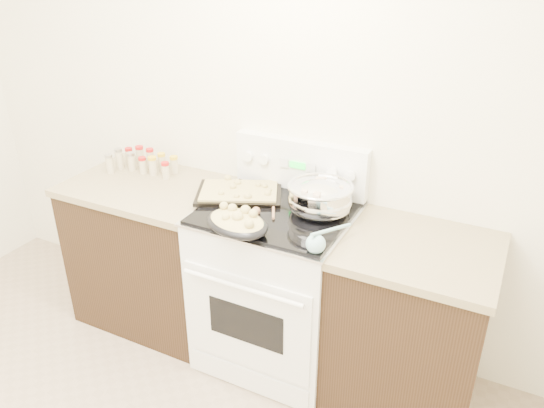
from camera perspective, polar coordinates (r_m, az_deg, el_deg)
The scene contains 9 objects.
counter_left at distance 3.35m, azimuth -12.36°, elevation -5.01°, with size 0.93×0.67×0.92m.
counter_right at distance 2.79m, azimuth 14.46°, elevation -12.52°, with size 0.73×0.67×0.92m.
kitchen_range at distance 2.94m, azimuth 0.48°, elevation -8.50°, with size 0.78×0.73×1.22m.
mixing_bowl at distance 2.66m, azimuth 5.20°, elevation 0.60°, with size 0.41×0.41×0.19m.
roasting_pan at distance 2.49m, azimuth -3.77°, elevation -1.95°, with size 0.39×0.33×0.11m.
baking_sheet at distance 2.86m, azimuth -3.51°, elevation 1.29°, with size 0.54×0.48×0.06m.
wooden_spoon at distance 2.69m, azimuth -0.98°, elevation -0.55°, with size 0.14×0.25×0.04m.
blue_ladle at distance 2.36m, azimuth 4.89°, elevation -4.15°, with size 0.13×0.29×0.11m.
spice_jars at distance 3.31m, azimuth -13.71°, elevation 4.46°, with size 0.40×0.23×0.13m.
Camera 1 is at (1.41, -0.74, 2.17)m, focal length 35.00 mm.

